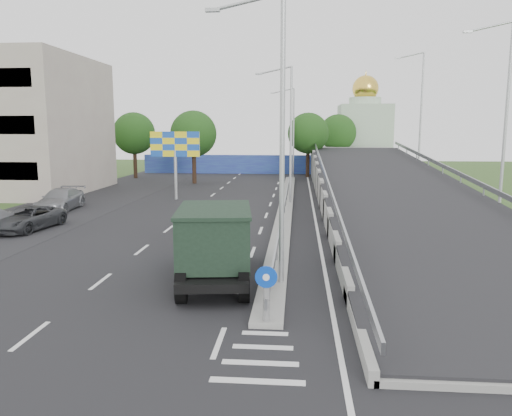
# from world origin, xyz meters

# --- Properties ---
(ground) EXTENTS (160.00, 160.00, 0.00)m
(ground) POSITION_xyz_m (0.00, 0.00, 0.00)
(ground) COLOR #2D4C1E
(ground) RESTS_ON ground
(road_surface) EXTENTS (26.00, 90.00, 0.04)m
(road_surface) POSITION_xyz_m (-3.00, 20.00, 0.00)
(road_surface) COLOR black
(road_surface) RESTS_ON ground
(parking_strip) EXTENTS (8.00, 90.00, 0.05)m
(parking_strip) POSITION_xyz_m (-16.00, 20.00, 0.00)
(parking_strip) COLOR black
(parking_strip) RESTS_ON ground
(median) EXTENTS (1.00, 44.00, 0.20)m
(median) POSITION_xyz_m (0.00, 24.00, 0.10)
(median) COLOR gray
(median) RESTS_ON ground
(overpass_ramp) EXTENTS (10.00, 50.00, 3.50)m
(overpass_ramp) POSITION_xyz_m (7.50, 24.00, 1.75)
(overpass_ramp) COLOR gray
(overpass_ramp) RESTS_ON ground
(median_guardrail) EXTENTS (0.09, 44.00, 0.71)m
(median_guardrail) POSITION_xyz_m (0.00, 24.00, 0.75)
(median_guardrail) COLOR gray
(median_guardrail) RESTS_ON median
(sign_bollard) EXTENTS (0.64, 0.23, 1.67)m
(sign_bollard) POSITION_xyz_m (0.00, 2.17, 1.03)
(sign_bollard) COLOR black
(sign_bollard) RESTS_ON median
(lamp_post_near) EXTENTS (2.74, 0.18, 10.08)m
(lamp_post_near) POSITION_xyz_m (0.11, 6.00, 5.81)
(lamp_post_near) COLOR #B2B5B7
(lamp_post_near) RESTS_ON median
(lamp_post_mid) EXTENTS (2.74, 0.18, 10.08)m
(lamp_post_mid) POSITION_xyz_m (0.11, 26.00, 5.81)
(lamp_post_mid) COLOR #B2B5B7
(lamp_post_mid) RESTS_ON median
(lamp_post_far) EXTENTS (2.74, 0.18, 10.08)m
(lamp_post_far) POSITION_xyz_m (0.11, 46.00, 5.81)
(lamp_post_far) COLOR #B2B5B7
(lamp_post_far) RESTS_ON median
(blue_wall) EXTENTS (30.00, 0.50, 2.40)m
(blue_wall) POSITION_xyz_m (-4.00, 52.00, 1.20)
(blue_wall) COLOR #2A2A9B
(blue_wall) RESTS_ON ground
(church) EXTENTS (7.00, 7.00, 13.80)m
(church) POSITION_xyz_m (10.00, 60.00, 5.31)
(church) COLOR #B2CCAD
(church) RESTS_ON ground
(billboard) EXTENTS (4.00, 0.24, 5.50)m
(billboard) POSITION_xyz_m (-9.00, 28.00, 4.19)
(billboard) COLOR #B2B5B7
(billboard) RESTS_ON ground
(tree_left_mid) EXTENTS (4.80, 4.80, 7.60)m
(tree_left_mid) POSITION_xyz_m (-10.00, 40.00, 5.18)
(tree_left_mid) COLOR black
(tree_left_mid) RESTS_ON ground
(tree_median_far) EXTENTS (4.80, 4.80, 7.60)m
(tree_median_far) POSITION_xyz_m (2.00, 48.00, 5.18)
(tree_median_far) COLOR black
(tree_median_far) RESTS_ON ground
(tree_left_far) EXTENTS (4.80, 4.80, 7.60)m
(tree_left_far) POSITION_xyz_m (-18.00, 45.00, 5.18)
(tree_left_far) COLOR black
(tree_left_far) RESTS_ON ground
(tree_ramp_far) EXTENTS (4.80, 4.80, 7.60)m
(tree_ramp_far) POSITION_xyz_m (6.00, 55.00, 5.18)
(tree_ramp_far) COLOR black
(tree_ramp_far) RESTS_ON ground
(dump_truck) EXTENTS (3.21, 6.83, 2.90)m
(dump_truck) POSITION_xyz_m (-2.22, 6.72, 1.61)
(dump_truck) COLOR black
(dump_truck) RESTS_ON ground
(parked_car_c) EXTENTS (2.88, 5.09, 1.34)m
(parked_car_c) POSITION_xyz_m (-14.45, 15.18, 0.67)
(parked_car_c) COLOR #303134
(parked_car_c) RESTS_ON ground
(parked_car_d) EXTENTS (2.46, 5.37, 1.52)m
(parked_car_d) POSITION_xyz_m (-15.87, 22.04, 0.76)
(parked_car_d) COLOR gray
(parked_car_d) RESTS_ON ground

